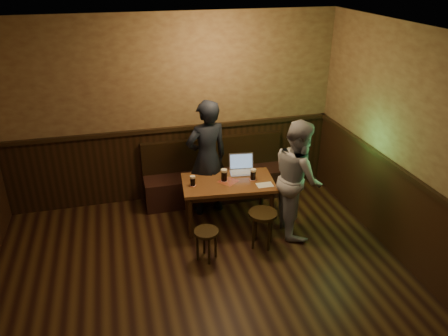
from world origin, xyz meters
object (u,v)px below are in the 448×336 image
pub_table (228,187)px  stool_right (263,219)px  pint_right (253,174)px  person_suit (207,158)px  pint_left (193,181)px  bench (215,179)px  person_grey (298,178)px  pint_mid (224,175)px  stool_left (206,236)px  laptop (242,167)px

pub_table → stool_right: pub_table is taller
pint_right → person_suit: person_suit is taller
pint_left → person_suit: size_ratio=0.08×
bench → person_grey: person_grey is taller
pint_left → pint_right: 0.84m
person_suit → pint_mid: bearing=99.2°
person_grey → pint_mid: bearing=71.6°
pub_table → stool_left: (-0.47, -0.73, -0.25)m
person_suit → pub_table: bearing=103.4°
pint_mid → pub_table: bearing=-33.2°
stool_left → pint_left: (-0.02, 0.73, 0.41)m
pint_left → laptop: 0.80m
pint_mid → person_suit: bearing=112.2°
bench → pint_left: bearing=-122.0°
bench → stool_right: (0.29, -1.42, 0.09)m
bench → pint_mid: (-0.05, -0.76, 0.45)m
pub_table → laptop: size_ratio=3.43×
stool_right → pint_mid: size_ratio=2.87×
pint_mid → laptop: laptop is taller
pint_left → laptop: (0.76, 0.25, -0.01)m
bench → pint_mid: size_ratio=12.54×
bench → stool_right: size_ratio=4.38×
laptop → person_suit: bearing=169.0°
pint_left → person_grey: person_grey is taller
pint_right → person_grey: bearing=-34.3°
pub_table → pint_left: size_ratio=9.09×
laptop → person_suit: 0.52m
pub_table → pint_mid: pint_mid is taller
stool_left → pint_right: size_ratio=2.59×
bench → stool_right: bench is taller
bench → pint_left: 1.02m
pint_right → person_suit: bearing=141.2°
stool_right → laptop: size_ratio=1.31×
pub_table → person_grey: bearing=-18.1°
stool_left → person_grey: 1.45m
pint_right → person_grey: (0.51, -0.35, 0.05)m
stool_left → pint_left: pint_left is taller
stool_left → pint_mid: size_ratio=2.38×
stool_left → person_grey: bearing=14.8°
pint_left → person_suit: person_suit is taller
pint_left → stool_left: bearing=-88.6°
pub_table → person_grey: size_ratio=0.82×
pint_left → person_grey: bearing=-15.8°
bench → pint_right: (0.35, -0.82, 0.44)m
pint_mid → pint_right: bearing=-9.3°
bench → stool_left: 1.59m
pint_right → pub_table: bearing=174.6°
stool_left → laptop: laptop is taller
stool_right → pint_left: pint_left is taller
pub_table → stool_right: 0.72m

